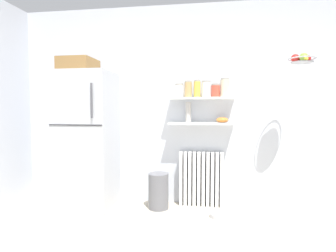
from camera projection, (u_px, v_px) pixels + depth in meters
back_wall at (184, 105)px, 3.70m from camera, size 7.04×0.10×2.60m
refrigerator at (87, 137)px, 3.55m from camera, size 0.67×0.66×1.89m
radiator at (201, 179)px, 3.60m from camera, size 0.56×0.12×0.70m
wall_shelf_lower at (201, 123)px, 3.52m from camera, size 0.83×0.22×0.02m
wall_shelf_upper at (202, 98)px, 3.50m from camera, size 0.83×0.22×0.02m
storage_jar_0 at (179, 91)px, 3.54m from camera, size 0.11×0.11×0.17m
storage_jar_1 at (188, 89)px, 3.52m from camera, size 0.09×0.09×0.21m
storage_jar_2 at (197, 89)px, 3.51m from camera, size 0.08×0.08×0.22m
storage_jar_3 at (206, 89)px, 3.49m from camera, size 0.11×0.11×0.20m
storage_jar_4 at (216, 91)px, 3.47m from camera, size 0.11×0.11×0.16m
storage_jar_5 at (225, 88)px, 3.45m from camera, size 0.11×0.11×0.23m
vase at (188, 112)px, 3.54m from camera, size 0.07×0.07×0.26m
shelf_bowl at (222, 120)px, 3.48m from camera, size 0.15×0.15×0.07m
trash_bin at (158, 191)px, 3.50m from camera, size 0.25×0.25×0.45m
pet_food_bowl at (219, 215)px, 3.22m from camera, size 0.21×0.21×0.05m
hanging_fruit_basket at (302, 59)px, 3.01m from camera, size 0.28×0.28×0.10m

